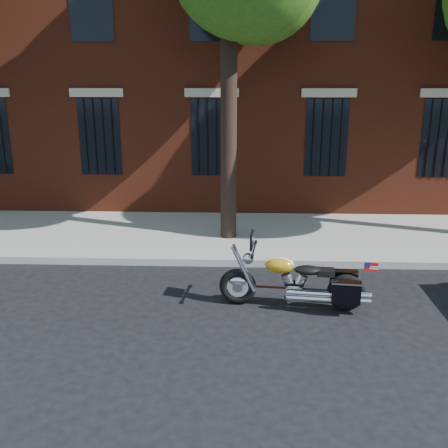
{
  "coord_description": "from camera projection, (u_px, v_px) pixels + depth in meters",
  "views": [
    {
      "loc": [
        0.82,
        -8.2,
        3.65
      ],
      "look_at": [
        0.48,
        0.8,
        1.05
      ],
      "focal_mm": 40.0,
      "sensor_mm": 36.0,
      "label": 1
    }
  ],
  "objects": [
    {
      "name": "ground",
      "position": [
        196.0,
        293.0,
        8.92
      ],
      "size": [
        120.0,
        120.0,
        0.0
      ],
      "primitive_type": "plane",
      "color": "black",
      "rests_on": "ground"
    },
    {
      "name": "building",
      "position": [
        220.0,
        9.0,
        16.92
      ],
      "size": [
        26.0,
        10.08,
        12.0
      ],
      "color": "maroon",
      "rests_on": "ground"
    },
    {
      "name": "sidewalk",
      "position": [
        208.0,
        235.0,
        12.03
      ],
      "size": [
        40.0,
        3.6,
        0.15
      ],
      "primitive_type": "cube",
      "color": "gray",
      "rests_on": "ground"
    },
    {
      "name": "motorcycle",
      "position": [
        299.0,
        284.0,
        8.21
      ],
      "size": [
        2.48,
        0.86,
        1.27
      ],
      "rotation": [
        0.0,
        0.0,
        -0.1
      ],
      "color": "black",
      "rests_on": "ground"
    },
    {
      "name": "curb",
      "position": [
        202.0,
        262.0,
        10.22
      ],
      "size": [
        40.0,
        0.16,
        0.15
      ],
      "primitive_type": "cube",
      "color": "gray",
      "rests_on": "ground"
    }
  ]
}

